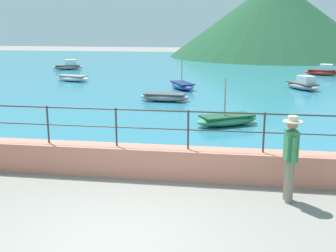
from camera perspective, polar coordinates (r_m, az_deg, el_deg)
ground_plane at (r=7.21m, az=-7.13°, el=-15.36°), size 120.00×120.00×0.00m
promenade_wall at (r=9.94m, az=-2.15°, el=-4.81°), size 20.00×0.56×0.70m
railing at (r=9.68m, az=-2.20°, el=0.64°), size 18.44×0.04×0.90m
lake_water at (r=32.14m, az=5.60°, el=7.27°), size 64.00×44.32×0.06m
hill_main at (r=48.46m, az=14.05°, el=13.83°), size 22.61×22.61×8.20m
person_walking at (r=8.71m, az=16.09°, el=-3.67°), size 0.38×0.57×1.75m
boat_0 at (r=23.05m, az=1.94°, el=5.47°), size 1.87×2.45×2.07m
boat_1 at (r=19.38m, az=-0.45°, el=3.93°), size 2.35×1.04×0.36m
boat_2 at (r=31.27m, az=20.02°, el=6.90°), size 2.46×1.54×0.76m
boat_3 at (r=23.97m, az=17.63°, el=5.31°), size 1.95×2.44×0.76m
boat_4 at (r=26.93m, az=-12.66°, el=6.30°), size 2.46×1.55×0.36m
boat_6 at (r=14.84m, az=7.90°, el=0.86°), size 2.44×1.95×1.67m
boat_7 at (r=34.03m, az=-13.22°, el=7.82°), size 2.47×1.59×0.76m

